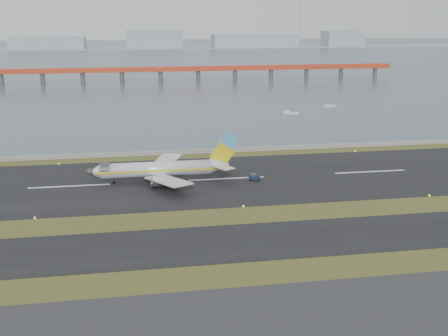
{
  "coord_description": "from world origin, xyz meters",
  "views": [
    {
      "loc": [
        -24.2,
        -108.96,
        41.83
      ],
      "look_at": [
        -1.97,
        22.0,
        5.26
      ],
      "focal_mm": 45.0,
      "sensor_mm": 36.0,
      "label": 1
    }
  ],
  "objects": [
    {
      "name": "airliner",
      "position": [
        -16.49,
        30.23,
        3.46
      ],
      "size": [
        38.52,
        32.89,
        12.8
      ],
      "color": "silver",
      "rests_on": "ground"
    },
    {
      "name": "workboat_far",
      "position": [
        67.24,
        137.33,
        0.52
      ],
      "size": [
        7.04,
        4.66,
        1.64
      ],
      "rotation": [
        0.0,
        0.0,
        0.41
      ],
      "color": "silver",
      "rests_on": "ground"
    },
    {
      "name": "pushback_tug",
      "position": [
        6.89,
        27.29,
        0.88
      ],
      "size": [
        2.99,
        1.94,
        1.82
      ],
      "rotation": [
        0.0,
        0.0,
        -0.1
      ],
      "color": "#121F34",
      "rests_on": "ground"
    },
    {
      "name": "red_pier",
      "position": [
        20.0,
        250.0,
        7.28
      ],
      "size": [
        260.0,
        5.0,
        10.2
      ],
      "color": "#B83C1F",
      "rests_on": "ground"
    },
    {
      "name": "far_shoreline",
      "position": [
        13.62,
        620.0,
        6.07
      ],
      "size": [
        1400.0,
        80.0,
        60.5
      ],
      "color": "#94A3AF",
      "rests_on": "ground"
    },
    {
      "name": "workboat_near",
      "position": [
        44.32,
        122.87,
        0.52
      ],
      "size": [
        7.01,
        4.65,
        1.63
      ],
      "rotation": [
        0.0,
        0.0,
        -0.42
      ],
      "color": "silver",
      "rests_on": "ground"
    },
    {
      "name": "bay_water",
      "position": [
        0.0,
        460.0,
        0.0
      ],
      "size": [
        1400.0,
        800.0,
        1.3
      ],
      "primitive_type": "cube",
      "color": "#445262",
      "rests_on": "ground"
    },
    {
      "name": "seawall",
      "position": [
        0.0,
        60.0,
        0.5
      ],
      "size": [
        1000.0,
        2.5,
        1.0
      ],
      "primitive_type": "cube",
      "color": "gray",
      "rests_on": "ground"
    },
    {
      "name": "ground",
      "position": [
        0.0,
        0.0,
        0.0
      ],
      "size": [
        1000.0,
        1000.0,
        0.0
      ],
      "primitive_type": "plane",
      "color": "#3B4819",
      "rests_on": "ground"
    },
    {
      "name": "runway_strip",
      "position": [
        0.0,
        30.0,
        0.05
      ],
      "size": [
        1000.0,
        45.0,
        0.1
      ],
      "primitive_type": "cube",
      "color": "black",
      "rests_on": "ground"
    },
    {
      "name": "taxiway_strip",
      "position": [
        0.0,
        -12.0,
        0.05
      ],
      "size": [
        1000.0,
        18.0,
        0.1
      ],
      "primitive_type": "cube",
      "color": "black",
      "rests_on": "ground"
    }
  ]
}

